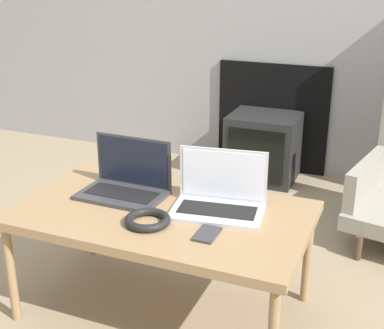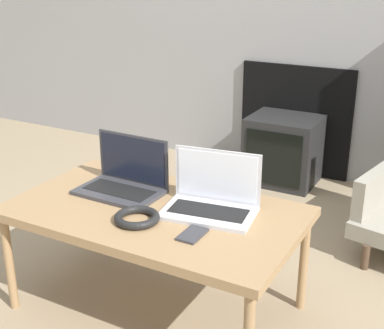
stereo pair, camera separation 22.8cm
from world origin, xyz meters
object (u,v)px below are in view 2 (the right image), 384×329
at_px(laptop_right, 212,199).
at_px(phone, 192,234).
at_px(laptop_left, 125,179).
at_px(tv, 283,150).
at_px(headphones, 137,217).

distance_m(laptop_right, phone, 0.22).
relative_size(laptop_left, phone, 2.91).
xyz_separation_m(phone, tv, (-0.25, 1.68, -0.24)).
bearing_deg(laptop_right, headphones, -141.82).
bearing_deg(laptop_left, phone, -24.85).
relative_size(headphones, tv, 0.39).
xyz_separation_m(laptop_left, phone, (0.44, -0.21, -0.05)).
distance_m(laptop_left, phone, 0.49).
distance_m(laptop_right, tv, 1.51).
bearing_deg(headphones, laptop_right, 46.55).
distance_m(phone, tv, 1.71).
bearing_deg(laptop_left, headphones, -45.19).
xyz_separation_m(laptop_right, phone, (0.03, -0.21, -0.05)).
relative_size(laptop_right, tv, 0.86).
height_order(laptop_left, laptop_right, same).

